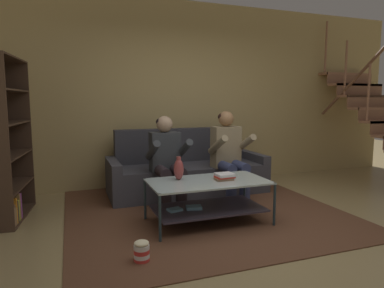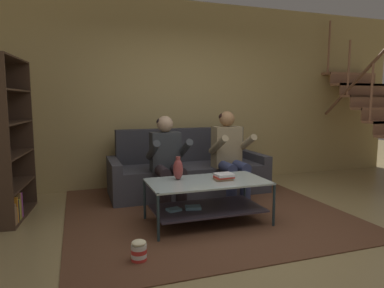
{
  "view_description": "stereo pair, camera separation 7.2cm",
  "coord_description": "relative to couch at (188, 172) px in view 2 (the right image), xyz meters",
  "views": [
    {
      "loc": [
        -1.66,
        -2.86,
        1.34
      ],
      "look_at": [
        -0.27,
        1.01,
        0.82
      ],
      "focal_mm": 32.0,
      "sensor_mm": 36.0,
      "label": 1
    },
    {
      "loc": [
        -1.6,
        -2.88,
        1.34
      ],
      "look_at": [
        -0.27,
        1.01,
        0.82
      ],
      "focal_mm": 32.0,
      "sensor_mm": 36.0,
      "label": 2
    }
  ],
  "objects": [
    {
      "name": "ground",
      "position": [
        0.06,
        -1.82,
        -0.3
      ],
      "size": [
        16.8,
        16.8,
        0.0
      ],
      "primitive_type": "plane",
      "color": "#988154"
    },
    {
      "name": "back_partition",
      "position": [
        0.06,
        0.64,
        1.15
      ],
      "size": [
        8.4,
        0.12,
        2.9
      ],
      "primitive_type": "cube",
      "color": "tan",
      "rests_on": "ground"
    },
    {
      "name": "couch",
      "position": [
        0.0,
        0.0,
        0.0
      ],
      "size": [
        2.26,
        0.85,
        0.93
      ],
      "color": "#3C3B43",
      "rests_on": "ground"
    },
    {
      "name": "person_seated_left",
      "position": [
        -0.44,
        -0.52,
        0.33
      ],
      "size": [
        0.5,
        0.58,
        1.15
      ],
      "color": "#2B2126",
      "rests_on": "ground"
    },
    {
      "name": "person_seated_right",
      "position": [
        0.44,
        -0.51,
        0.35
      ],
      "size": [
        0.5,
        0.58,
        1.2
      ],
      "color": "navy",
      "rests_on": "ground"
    },
    {
      "name": "coffee_table",
      "position": [
        -0.21,
        -1.31,
        0.02
      ],
      "size": [
        1.29,
        0.7,
        0.48
      ],
      "color": "#ADBFBC",
      "rests_on": "ground"
    },
    {
      "name": "area_rug",
      "position": [
        -0.1,
        -0.78,
        -0.3
      ],
      "size": [
        3.2,
        3.25,
        0.01
      ],
      "color": "brown",
      "rests_on": "ground"
    },
    {
      "name": "vase",
      "position": [
        -0.49,
        -1.15,
        0.3
      ],
      "size": [
        0.11,
        0.11,
        0.26
      ],
      "color": "brown",
      "rests_on": "coffee_table"
    },
    {
      "name": "book_stack",
      "position": [
        -0.02,
        -1.33,
        0.21
      ],
      "size": [
        0.22,
        0.18,
        0.07
      ],
      "color": "#8F6C4F",
      "rests_on": "coffee_table"
    },
    {
      "name": "bookshelf",
      "position": [
        -2.32,
        -0.41,
        0.48
      ],
      "size": [
        0.44,
        1.03,
        1.82
      ],
      "color": "#422F23",
      "rests_on": "ground"
    },
    {
      "name": "popcorn_tub",
      "position": [
        -1.08,
        -1.97,
        -0.21
      ],
      "size": [
        0.13,
        0.13,
        0.19
      ],
      "color": "red",
      "rests_on": "ground"
    }
  ]
}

